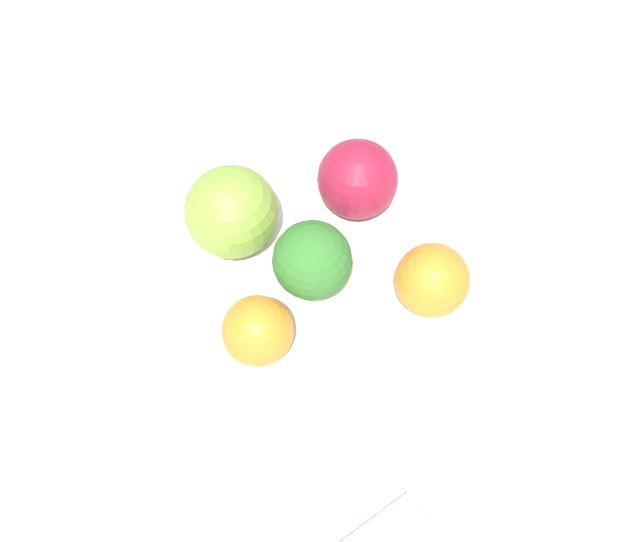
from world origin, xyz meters
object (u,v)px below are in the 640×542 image
apple_red (358,179)px  orange_back (257,331)px  bowl (320,290)px  apple_green (235,207)px  orange_front (432,280)px  broccoli (314,263)px

apple_red → orange_back: (0.00, 0.13, -0.00)m
bowl → apple_green: apple_green is taller
orange_front → broccoli: bearing=25.5°
orange_front → bowl: bearing=17.9°
apple_red → apple_green: 0.08m
apple_green → apple_red: bearing=-133.7°
orange_back → bowl: bearing=-98.8°
apple_green → orange_front: apple_green is taller
bowl → broccoli: broccoli is taller
broccoli → orange_back: broccoli is taller
apple_green → orange_back: apple_green is taller
apple_red → apple_green: apple_green is taller
orange_front → orange_back: bearing=46.9°
apple_red → apple_green: (0.06, 0.06, 0.00)m
bowl → apple_green: bearing=-3.7°
apple_green → orange_front: size_ratio=1.29×
bowl → orange_front: 0.08m
orange_back → apple_red: bearing=-90.8°
bowl → orange_front: size_ratio=4.24×
broccoli → orange_front: 0.08m
orange_front → orange_back: size_ratio=1.07×
orange_front → orange_back: 0.11m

